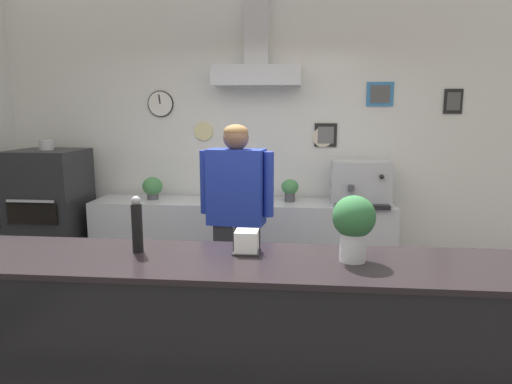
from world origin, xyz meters
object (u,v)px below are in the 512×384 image
espresso_machine (360,183)px  basil_vase (354,225)px  potted_sage (244,188)px  potted_oregano (290,189)px  pizza_oven (52,217)px  potted_basil (153,187)px  napkin_holder (247,242)px  pepper_grinder (137,225)px  shop_worker (237,224)px

espresso_machine → basil_vase: size_ratio=1.70×
potted_sage → potted_oregano: 0.47m
espresso_machine → potted_sage: (-1.16, 0.02, -0.07)m
pizza_oven → basil_vase: 3.64m
potted_basil → potted_sage: 0.97m
pizza_oven → napkin_holder: bearing=-42.5°
potted_oregano → basil_vase: (0.37, -2.36, 0.22)m
potted_oregano → pepper_grinder: bearing=-108.0°
pizza_oven → potted_sage: (2.02, 0.12, 0.32)m
pizza_oven → espresso_machine: size_ratio=2.67×
pizza_oven → espresso_machine: (3.18, 0.10, 0.40)m
shop_worker → espresso_machine: shop_worker is taller
potted_oregano → basil_vase: size_ratio=0.69×
espresso_machine → napkin_holder: bearing=-111.4°
potted_basil → pepper_grinder: bearing=-73.6°
pizza_oven → potted_basil: bearing=8.3°
pizza_oven → basil_vase: bearing=-37.7°
potted_basil → shop_worker: bearing=-46.2°
napkin_holder → potted_basil: bearing=119.0°
potted_sage → potted_oregano: (0.47, 0.04, -0.01)m
potted_sage → pepper_grinder: bearing=-97.2°
espresso_machine → potted_oregano: (-0.69, 0.06, -0.08)m
shop_worker → potted_basil: (-1.04, 1.08, 0.10)m
espresso_machine → pepper_grinder: bearing=-122.7°
shop_worker → potted_basil: size_ratio=7.31×
potted_basil → napkin_holder: bearing=-61.0°
potted_sage → pepper_grinder: 2.31m
pizza_oven → shop_worker: bearing=-24.0°
basil_vase → espresso_machine: bearing=81.9°
pepper_grinder → napkin_holder: (0.58, 0.04, -0.09)m
shop_worker → espresso_machine: 1.52m
potted_sage → napkin_holder: (0.29, -2.24, 0.08)m
pizza_oven → shop_worker: (2.09, -0.93, 0.21)m
espresso_machine → potted_oregano: 0.70m
pizza_oven → napkin_holder: pizza_oven is taller
basil_vase → pizza_oven: bearing=142.3°
pizza_oven → pepper_grinder: size_ratio=4.99×
shop_worker → potted_basil: bearing=-38.1°
potted_sage → potted_oregano: bearing=4.9°
basil_vase → napkin_holder: 0.56m
potted_basil → basil_vase: bearing=-52.5°
pizza_oven → potted_sage: size_ratio=6.34×
potted_sage → shop_worker: bearing=-86.3°
potted_basil → pepper_grinder: size_ratio=0.77×
potted_sage → espresso_machine: bearing=-1.0°
shop_worker → potted_basil: 1.50m
potted_basil → potted_sage: bearing=-1.7°
espresso_machine → potted_oregano: bearing=175.0°
espresso_machine → napkin_holder: 2.39m
espresso_machine → pepper_grinder: pepper_grinder is taller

